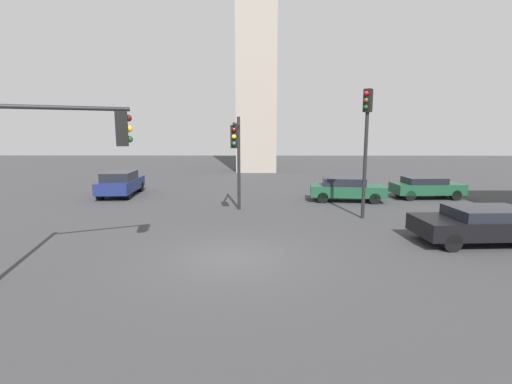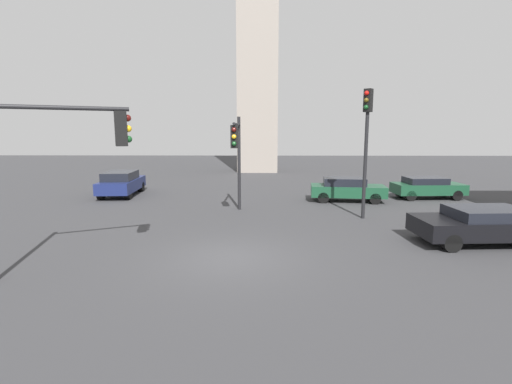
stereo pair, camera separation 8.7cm
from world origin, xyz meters
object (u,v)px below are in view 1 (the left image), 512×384
at_px(traffic_light_1, 237,147).
at_px(car_3, 482,224).
at_px(traffic_light_0, 366,130).
at_px(car_1, 121,183).
at_px(car_0, 426,187).
at_px(traffic_light_2, 59,150).
at_px(car_4, 346,189).

xyz_separation_m(traffic_light_1, car_3, (9.02, -4.52, -2.52)).
relative_size(traffic_light_0, car_1, 1.28).
xyz_separation_m(car_0, car_1, (-18.65, 0.78, 0.11)).
height_order(traffic_light_1, car_0, traffic_light_1).
relative_size(traffic_light_2, car_0, 1.17).
bearing_deg(car_4, car_3, -63.74).
relative_size(car_1, car_4, 1.05).
bearing_deg(car_4, car_1, 178.81).
xyz_separation_m(traffic_light_0, car_1, (-13.44, 6.04, -3.22)).
height_order(traffic_light_0, traffic_light_2, traffic_light_0).
xyz_separation_m(traffic_light_0, traffic_light_2, (-10.21, -6.81, -0.54)).
relative_size(traffic_light_2, car_3, 1.04).
distance_m(traffic_light_2, car_4, 15.46).
height_order(car_3, car_4, car_4).
bearing_deg(traffic_light_2, car_3, -12.95).
bearing_deg(traffic_light_0, traffic_light_2, -17.38).
bearing_deg(traffic_light_2, traffic_light_0, 8.37).
bearing_deg(car_4, traffic_light_1, -142.87).
bearing_deg(traffic_light_1, car_4, 122.13).
height_order(traffic_light_1, car_1, traffic_light_1).
height_order(traffic_light_0, traffic_light_1, traffic_light_0).
distance_m(traffic_light_1, car_1, 9.63).
distance_m(traffic_light_2, car_3, 13.99).
relative_size(traffic_light_1, car_1, 1.03).
relative_size(traffic_light_0, traffic_light_1, 1.24).
relative_size(car_0, car_4, 0.95).
relative_size(traffic_light_1, car_4, 1.09).
xyz_separation_m(car_0, car_3, (-2.03, -9.13, 0.01)).
bearing_deg(car_4, traffic_light_2, -127.04).
bearing_deg(traffic_light_1, traffic_light_0, 84.87).
bearing_deg(car_0, car_3, -105.80).
distance_m(traffic_light_1, traffic_light_2, 8.65).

